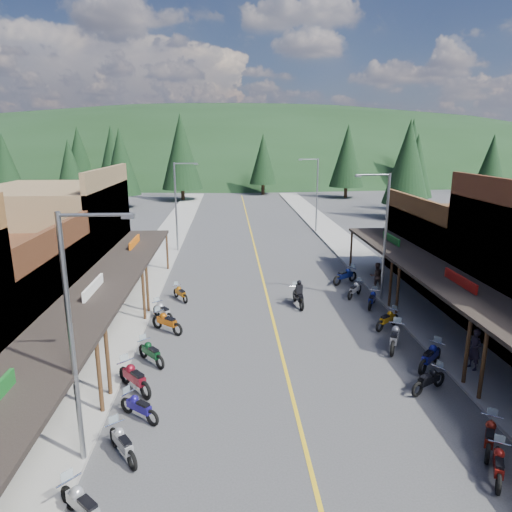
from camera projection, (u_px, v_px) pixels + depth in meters
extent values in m
plane|color=#38383A|center=(284.00, 365.00, 20.65)|extent=(220.00, 220.00, 0.00)
cube|color=gold|center=(257.00, 256.00, 39.99)|extent=(0.15, 90.00, 0.01)
cube|color=gray|center=(157.00, 257.00, 39.47)|extent=(3.40, 94.00, 0.15)
cube|color=gray|center=(355.00, 254.00, 40.48)|extent=(3.40, 94.00, 0.15)
cylinder|color=#472D19|center=(100.00, 378.00, 16.57)|extent=(0.16, 0.16, 3.00)
cube|color=#3F2111|center=(62.00, 292.00, 20.93)|extent=(0.30, 9.00, 6.20)
cube|color=black|center=(94.00, 294.00, 21.04)|extent=(3.20, 9.00, 0.18)
cylinder|color=#472D19|center=(108.00, 362.00, 17.73)|extent=(0.16, 0.16, 3.00)
cylinder|color=#472D19|center=(144.00, 296.00, 25.27)|extent=(0.16, 0.16, 3.00)
cube|color=silver|center=(93.00, 290.00, 20.99)|extent=(0.12, 3.00, 0.70)
cube|color=brown|center=(52.00, 240.00, 29.90)|extent=(8.00, 10.20, 7.00)
cube|color=brown|center=(111.00, 231.00, 29.97)|extent=(0.30, 10.20, 8.20)
cube|color=black|center=(135.00, 247.00, 30.33)|extent=(3.20, 10.20, 0.18)
cylinder|color=#472D19|center=(147.00, 289.00, 26.44)|extent=(0.16, 0.16, 3.00)
cylinder|color=#472D19|center=(167.00, 252.00, 35.14)|extent=(0.16, 0.16, 3.00)
cube|color=#CC590C|center=(135.00, 244.00, 30.28)|extent=(0.12, 3.00, 0.70)
cylinder|color=#472D19|center=(483.00, 366.00, 17.41)|extent=(0.16, 0.16, 3.00)
cube|color=#562B19|center=(491.00, 264.00, 21.87)|extent=(0.30, 9.00, 8.20)
cube|color=black|center=(460.00, 287.00, 22.06)|extent=(3.20, 9.00, 0.18)
cylinder|color=#472D19|center=(467.00, 352.00, 18.57)|extent=(0.16, 0.16, 3.00)
cylinder|color=#472D19|center=(398.00, 291.00, 26.11)|extent=(0.16, 0.16, 3.00)
cube|color=#B2140F|center=(460.00, 283.00, 22.01)|extent=(0.12, 3.00, 0.70)
cube|color=#4C2D16|center=(465.00, 249.00, 31.78)|extent=(8.00, 10.20, 5.00)
cube|color=#4C2D16|center=(412.00, 241.00, 31.40)|extent=(0.30, 10.20, 6.20)
cube|color=black|center=(391.00, 243.00, 31.34)|extent=(3.20, 10.20, 0.18)
cylinder|color=#472D19|center=(391.00, 284.00, 27.28)|extent=(0.16, 0.16, 3.00)
cylinder|color=#472D19|center=(351.00, 249.00, 35.98)|extent=(0.16, 0.16, 3.00)
cube|color=#14591E|center=(391.00, 240.00, 31.29)|extent=(0.12, 3.00, 0.70)
cylinder|color=gray|center=(72.00, 346.00, 13.44)|extent=(0.16, 0.16, 8.00)
cylinder|color=gray|center=(95.00, 215.00, 12.54)|extent=(2.00, 0.10, 0.10)
cube|color=gray|center=(128.00, 216.00, 12.60)|extent=(0.35, 0.18, 0.12)
cylinder|color=gray|center=(176.00, 208.00, 40.52)|extent=(0.16, 0.16, 8.00)
cylinder|color=gray|center=(186.00, 163.00, 39.61)|extent=(2.00, 0.10, 0.10)
cube|color=gray|center=(196.00, 164.00, 39.68)|extent=(0.35, 0.18, 0.12)
cylinder|color=gray|center=(385.00, 239.00, 27.81)|extent=(0.16, 0.16, 8.00)
cylinder|color=gray|center=(373.00, 175.00, 26.79)|extent=(2.00, 0.10, 0.10)
cube|color=gray|center=(358.00, 176.00, 26.75)|extent=(0.35, 0.18, 0.12)
cylinder|color=gray|center=(317.00, 196.00, 49.09)|extent=(0.16, 0.16, 8.00)
cylinder|color=gray|center=(309.00, 159.00, 48.06)|extent=(2.00, 0.10, 0.10)
cube|color=gray|center=(300.00, 160.00, 48.02)|extent=(0.35, 0.18, 0.12)
ellipsoid|color=black|center=(235.00, 170.00, 151.21)|extent=(310.00, 140.00, 60.00)
cylinder|color=black|center=(9.00, 193.00, 78.03)|extent=(0.60, 0.60, 2.00)
cone|color=black|center=(4.00, 161.00, 76.67)|extent=(5.04, 5.04, 9.00)
cylinder|color=black|center=(115.00, 188.00, 86.70)|extent=(0.60, 0.60, 2.00)
cone|color=black|center=(112.00, 154.00, 85.15)|extent=(5.88, 5.88, 10.50)
cylinder|color=black|center=(183.00, 195.00, 75.91)|extent=(0.60, 0.60, 2.00)
cone|color=black|center=(181.00, 152.00, 74.18)|extent=(6.72, 6.72, 12.00)
cylinder|color=black|center=(263.00, 189.00, 84.46)|extent=(0.60, 0.60, 2.00)
cone|color=black|center=(263.00, 159.00, 83.10)|extent=(5.04, 5.04, 9.00)
cylinder|color=black|center=(346.00, 192.00, 79.48)|extent=(0.60, 0.60, 2.00)
cone|color=black|center=(347.00, 156.00, 77.93)|extent=(5.88, 5.88, 10.50)
cylinder|color=black|center=(409.00, 185.00, 92.02)|extent=(0.60, 0.60, 2.00)
cone|color=black|center=(412.00, 150.00, 90.28)|extent=(6.72, 6.72, 12.00)
cylinder|color=black|center=(488.00, 189.00, 84.98)|extent=(0.60, 0.60, 2.00)
cone|color=black|center=(492.00, 159.00, 83.62)|extent=(5.04, 5.04, 9.00)
cylinder|color=black|center=(82.00, 185.00, 92.03)|extent=(0.60, 0.60, 2.00)
cone|color=black|center=(79.00, 153.00, 90.49)|extent=(5.88, 5.88, 10.50)
cylinder|color=black|center=(74.00, 212.00, 57.80)|extent=(0.60, 0.60, 2.00)
cone|color=black|center=(70.00, 172.00, 56.56)|extent=(4.48, 4.48, 8.00)
cylinder|color=black|center=(413.00, 204.00, 65.32)|extent=(0.60, 0.60, 2.00)
cone|color=black|center=(416.00, 165.00, 63.98)|extent=(4.93, 4.93, 8.80)
cylinder|color=black|center=(124.00, 201.00, 67.71)|extent=(0.60, 0.60, 2.00)
cone|color=black|center=(121.00, 162.00, 66.27)|extent=(5.38, 5.38, 9.60)
cylinder|color=black|center=(404.00, 211.00, 58.32)|extent=(0.60, 0.60, 2.00)
cone|color=black|center=(408.00, 162.00, 56.78)|extent=(5.82, 5.82, 10.40)
imported|color=#231C2B|center=(475.00, 349.00, 19.80)|extent=(0.60, 0.77, 1.86)
imported|color=#4E3A31|center=(376.00, 276.00, 30.53)|extent=(0.91, 0.55, 1.82)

